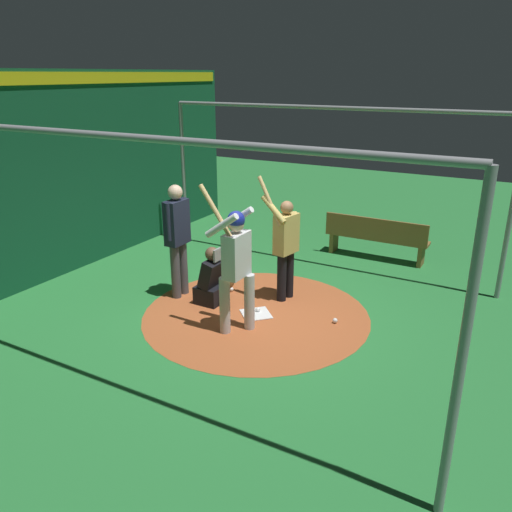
% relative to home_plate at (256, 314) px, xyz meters
% --- Properties ---
extents(ground_plane, '(25.70, 25.70, 0.00)m').
position_rel_home_plate_xyz_m(ground_plane, '(0.00, 0.00, -0.01)').
color(ground_plane, '#287A38').
extents(dirt_circle, '(3.44, 3.44, 0.01)m').
position_rel_home_plate_xyz_m(dirt_circle, '(0.00, 0.00, -0.01)').
color(dirt_circle, '#AD562D').
rests_on(dirt_circle, ground).
extents(home_plate, '(0.59, 0.59, 0.01)m').
position_rel_home_plate_xyz_m(home_plate, '(0.00, 0.00, 0.00)').
color(home_plate, white).
rests_on(home_plate, dirt_circle).
extents(batter, '(0.68, 0.49, 2.10)m').
position_rel_home_plate_xyz_m(batter, '(-0.00, -0.56, 1.06)').
color(batter, '#BCBCC0').
rests_on(batter, ground).
extents(catcher, '(0.58, 0.40, 0.94)m').
position_rel_home_plate_xyz_m(catcher, '(-0.81, 0.03, 0.36)').
color(catcher, black).
rests_on(catcher, ground).
extents(umpire, '(0.23, 0.49, 1.85)m').
position_rel_home_plate_xyz_m(umpire, '(-1.45, 0.03, 1.04)').
color(umpire, '#4C4C51').
rests_on(umpire, ground).
extents(visitor, '(0.59, 0.51, 2.00)m').
position_rel_home_plate_xyz_m(visitor, '(0.11, 0.75, 0.93)').
color(visitor, black).
rests_on(visitor, ground).
extents(back_wall, '(0.22, 9.70, 3.54)m').
position_rel_home_plate_xyz_m(back_wall, '(-3.97, 0.00, 1.77)').
color(back_wall, '#145133').
rests_on(back_wall, ground).
extents(cage_frame, '(6.35, 5.03, 2.94)m').
position_rel_home_plate_xyz_m(cage_frame, '(0.00, 0.00, 2.10)').
color(cage_frame, gray).
rests_on(cage_frame, ground).
extents(bench, '(2.00, 0.36, 0.85)m').
position_rel_home_plate_xyz_m(bench, '(0.83, 3.31, 0.44)').
color(bench, olive).
rests_on(bench, ground).
extents(baseball_0, '(0.07, 0.07, 0.07)m').
position_rel_home_plate_xyz_m(baseball_0, '(-0.02, 0.08, 0.03)').
color(baseball_0, white).
rests_on(baseball_0, dirt_circle).
extents(baseball_1, '(0.07, 0.07, 0.07)m').
position_rel_home_plate_xyz_m(baseball_1, '(1.15, 0.32, 0.03)').
color(baseball_1, white).
rests_on(baseball_1, dirt_circle).
extents(baseball_2, '(0.07, 0.07, 0.07)m').
position_rel_home_plate_xyz_m(baseball_2, '(-0.79, 0.56, 0.03)').
color(baseball_2, white).
rests_on(baseball_2, dirt_circle).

